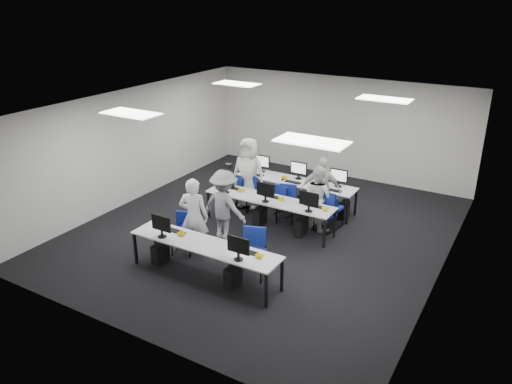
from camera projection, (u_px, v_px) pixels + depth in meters
The scene contains 23 objects.
room at pixel (265, 171), 11.29m from camera, with size 9.00×9.02×3.00m.
ceiling_panels at pixel (266, 106), 10.74m from camera, with size 5.20×4.60×0.02m.
desk_front at pixel (204, 246), 9.68m from camera, with size 3.20×0.70×0.73m.
desk_mid at pixel (269, 201), 11.76m from camera, with size 3.20×0.70×0.73m.
desk_back at pixel (295, 183), 12.88m from camera, with size 3.20×0.70×0.73m.
equipment_front at pixel (197, 259), 9.88m from camera, with size 2.51×0.41×1.19m.
equipment_mid at pixel (262, 212), 11.96m from camera, with size 2.91×0.41×1.19m.
equipment_back at pixel (302, 195), 12.93m from camera, with size 2.91×0.41×1.19m.
chair_0 at pixel (184, 240), 10.78m from camera, with size 0.56×0.59×0.88m.
chair_1 at pixel (253, 262), 9.85m from camera, with size 0.62×0.65×0.99m.
chair_2 at pixel (248, 199), 12.93m from camera, with size 0.52×0.55×0.86m.
chair_3 at pixel (286, 210), 12.28m from camera, with size 0.54×0.57×0.88m.
chair_4 at pixel (326, 220), 11.75m from camera, with size 0.51×0.54×0.82m.
chair_5 at pixel (242, 196), 13.15m from camera, with size 0.48×0.51×0.84m.
chair_6 at pixel (285, 205), 12.61m from camera, with size 0.48×0.51×0.82m.
chair_7 at pixel (330, 215), 11.91m from camera, with size 0.54×0.58×0.96m.
handbag at pixel (231, 182), 12.40m from camera, with size 0.32×0.20×0.26m, color #93734C.
student_0 at pixel (194, 217), 10.50m from camera, with size 0.63×0.41×1.72m, color beige.
student_1 at pixel (318, 197), 11.69m from camera, with size 0.76×0.59×1.56m, color beige.
student_2 at pixel (249, 173), 12.86m from camera, with size 0.90×0.59×1.84m, color beige.
student_3 at pixel (320, 190), 11.98m from camera, with size 0.97×0.41×1.66m, color beige.
photographer at pixel (224, 206), 11.07m from camera, with size 1.09×0.62×1.68m, color gray.
dslr_camera at pixel (228, 166), 10.87m from camera, with size 0.14×0.18×0.10m, color black.
Camera 1 is at (5.20, -9.30, 5.29)m, focal length 35.00 mm.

